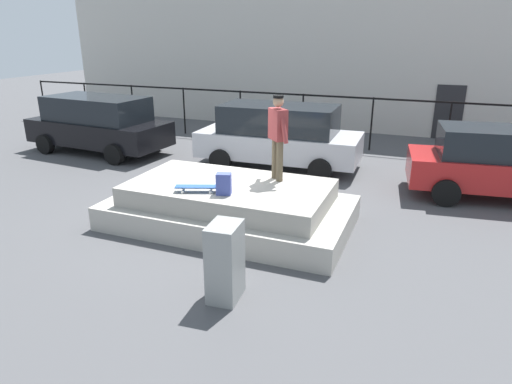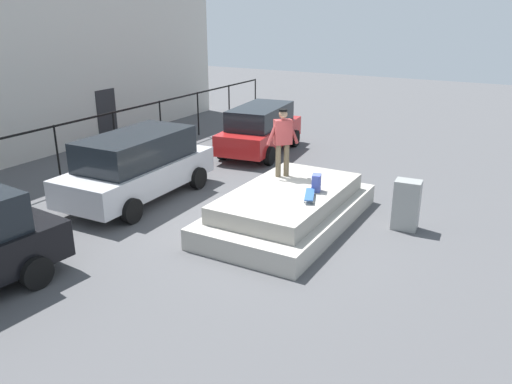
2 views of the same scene
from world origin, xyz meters
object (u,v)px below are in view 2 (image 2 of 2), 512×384
at_px(skateboarder, 283,138).
at_px(skateboard, 309,195).
at_px(backpack, 316,183).
at_px(car_silver_hatchback_mid, 138,165).
at_px(utility_box, 406,205).
at_px(car_red_hatchback_far, 260,128).

height_order(skateboarder, skateboard, skateboarder).
xyz_separation_m(backpack, car_silver_hatchback_mid, (-0.61, 5.04, -0.14)).
bearing_deg(backpack, utility_box, -81.32).
distance_m(skateboard, car_red_hatchback_far, 7.37).
distance_m(car_red_hatchback_far, utility_box, 7.73).
xyz_separation_m(skateboard, utility_box, (1.48, -1.87, -0.39)).
xyz_separation_m(skateboard, backpack, (0.55, 0.07, 0.11)).
xyz_separation_m(skateboarder, car_red_hatchback_far, (4.61, 3.22, -1.01)).
distance_m(skateboarder, backpack, 1.61).
height_order(skateboarder, car_silver_hatchback_mid, skateboarder).
relative_size(skateboarder, car_red_hatchback_far, 0.39).
height_order(skateboarder, backpack, skateboarder).
relative_size(backpack, car_red_hatchback_far, 0.09).
bearing_deg(car_silver_hatchback_mid, utility_box, -77.50).
distance_m(skateboard, backpack, 0.57).
bearing_deg(car_red_hatchback_far, utility_box, -124.07).
bearing_deg(skateboard, car_silver_hatchback_mid, 90.72).
bearing_deg(skateboard, skateboarder, 47.53).
bearing_deg(car_red_hatchback_far, car_silver_hatchback_mid, 174.31).
relative_size(skateboarder, utility_box, 1.44).
xyz_separation_m(skateboarder, car_silver_hatchback_mid, (-1.26, 3.80, -0.95)).
xyz_separation_m(skateboard, car_silver_hatchback_mid, (-0.06, 5.11, -0.03)).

